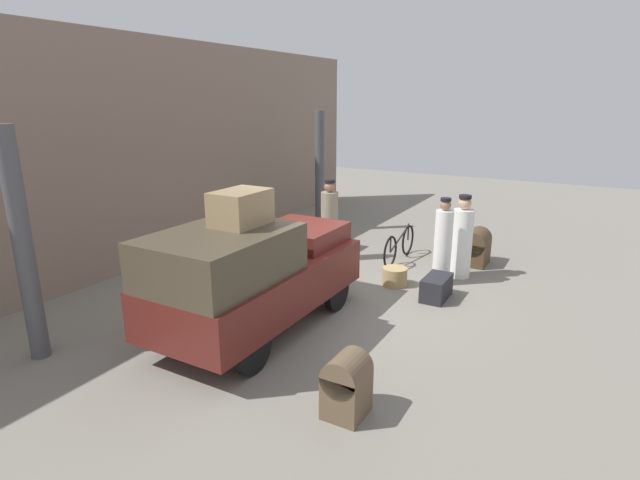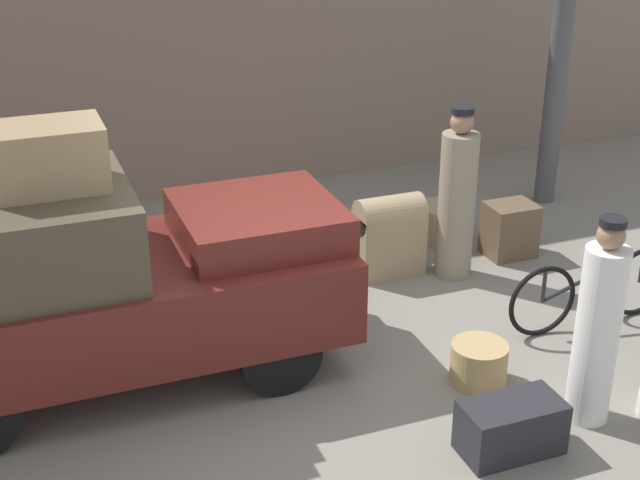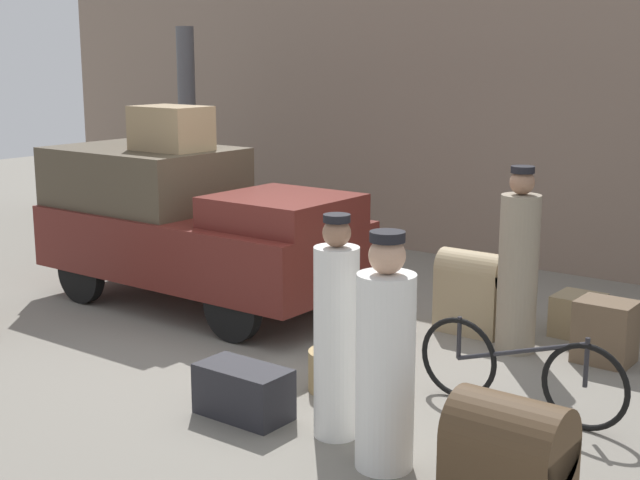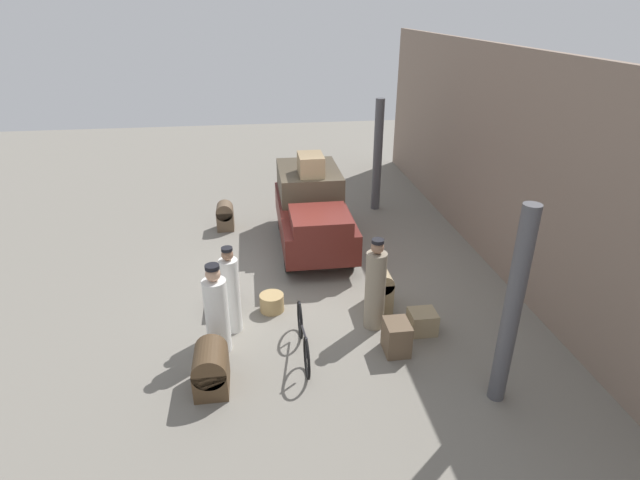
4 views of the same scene
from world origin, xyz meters
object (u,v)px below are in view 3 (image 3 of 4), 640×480
object	(u,v)px
trunk_on_truck_roof	(171,128)
truck	(188,222)
suitcase_black_upright	(605,332)
trunk_barrel_dark	(472,289)
trunk_large_brown	(509,456)
conductor_in_dark_uniform	(385,363)
porter_carrying_trunk	(336,336)
trunk_wicker_pale	(578,315)
bicycle	(519,371)
porter_with_bicycle	(518,268)
trunk_umber_medium	(243,391)
wicker_basket	(336,370)

from	to	relation	value
trunk_on_truck_roof	truck	bearing A→B (deg)	0.00
truck	suitcase_black_upright	size ratio (longest dim) A/B	6.43
trunk_barrel_dark	trunk_large_brown	size ratio (longest dim) A/B	1.11
conductor_in_dark_uniform	porter_carrying_trunk	distance (m)	0.58
trunk_wicker_pale	trunk_large_brown	bearing A→B (deg)	-75.16
porter_carrying_trunk	trunk_large_brown	world-z (taller)	porter_carrying_trunk
porter_carrying_trunk	suitcase_black_upright	bearing A→B (deg)	69.61
trunk_wicker_pale	trunk_large_brown	distance (m)	3.69
bicycle	porter_carrying_trunk	bearing A→B (deg)	-127.13
truck	bicycle	bearing A→B (deg)	-9.07
conductor_in_dark_uniform	porter_carrying_trunk	xyz separation A→B (m)	(-0.54, 0.21, 0.02)
conductor_in_dark_uniform	trunk_wicker_pale	size ratio (longest dim) A/B	3.44
truck	conductor_in_dark_uniform	world-z (taller)	truck
suitcase_black_upright	trunk_on_truck_roof	bearing A→B (deg)	-169.13
porter_with_bicycle	trunk_wicker_pale	size ratio (longest dim) A/B	3.69
trunk_umber_medium	trunk_large_brown	xyz separation A→B (m)	(2.22, -0.14, 0.17)
truck	wicker_basket	world-z (taller)	truck
wicker_basket	trunk_umber_medium	bearing A→B (deg)	-105.85
bicycle	conductor_in_dark_uniform	bearing A→B (deg)	-103.48
suitcase_black_upright	trunk_wicker_pale	bearing A→B (deg)	128.27
trunk_barrel_dark	trunk_on_truck_roof	xyz separation A→B (m)	(-3.14, -0.92, 1.47)
porter_with_bicycle	conductor_in_dark_uniform	distance (m)	2.71
truck	conductor_in_dark_uniform	distance (m)	4.33
bicycle	wicker_basket	distance (m)	1.46
truck	trunk_umber_medium	bearing A→B (deg)	-37.74
porter_carrying_trunk	trunk_barrel_dark	bearing A→B (deg)	97.35
wicker_basket	conductor_in_dark_uniform	distance (m)	1.50
porter_with_bicycle	suitcase_black_upright	xyz separation A→B (m)	(0.76, 0.20, -0.51)
trunk_wicker_pale	porter_with_bicycle	bearing A→B (deg)	-109.58
truck	bicycle	xyz separation A→B (m)	(4.16, -0.66, -0.56)
bicycle	porter_carrying_trunk	size ratio (longest dim) A/B	1.05
trunk_barrel_dark	trunk_wicker_pale	size ratio (longest dim) A/B	1.76
wicker_basket	porter_carrying_trunk	xyz separation A→B (m)	(0.51, -0.71, 0.58)
trunk_barrel_dark	suitcase_black_upright	bearing A→B (deg)	-2.35
truck	trunk_wicker_pale	size ratio (longest dim) A/B	7.76
bicycle	trunk_barrel_dark	size ratio (longest dim) A/B	2.07
porter_carrying_trunk	trunk_umber_medium	size ratio (longest dim) A/B	2.25
wicker_basket	trunk_barrel_dark	world-z (taller)	trunk_barrel_dark
trunk_large_brown	suitcase_black_upright	bearing A→B (deg)	98.99
wicker_basket	trunk_on_truck_roof	world-z (taller)	trunk_on_truck_roof
conductor_in_dark_uniform	trunk_on_truck_roof	size ratio (longest dim) A/B	2.03
truck	suitcase_black_upright	bearing A→B (deg)	11.39
porter_carrying_trunk	trunk_on_truck_roof	world-z (taller)	trunk_on_truck_roof
trunk_wicker_pale	truck	bearing A→B (deg)	-158.92
wicker_basket	trunk_wicker_pale	bearing A→B (deg)	68.21
wicker_basket	suitcase_black_upright	size ratio (longest dim) A/B	0.81
truck	trunk_large_brown	bearing A→B (deg)	-23.85
wicker_basket	trunk_on_truck_roof	bearing A→B (deg)	159.62
wicker_basket	suitcase_black_upright	distance (m)	2.48
porter_with_bicycle	trunk_on_truck_roof	distance (m)	3.95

